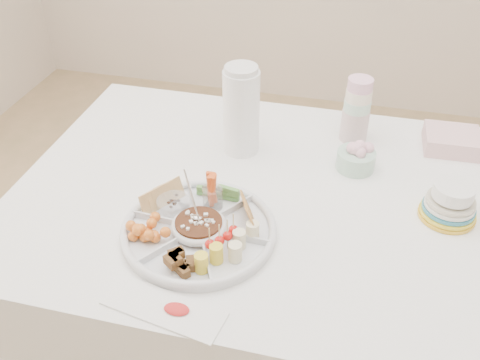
% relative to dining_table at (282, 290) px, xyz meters
% --- Properties ---
extents(dining_table, '(1.52, 1.02, 0.76)m').
position_rel_dining_table_xyz_m(dining_table, '(0.00, 0.00, 0.00)').
color(dining_table, white).
rests_on(dining_table, floor).
extents(party_tray, '(0.40, 0.40, 0.04)m').
position_rel_dining_table_xyz_m(party_tray, '(-0.19, -0.21, 0.40)').
color(party_tray, silver).
rests_on(party_tray, dining_table).
extents(bean_dip, '(0.12, 0.12, 0.04)m').
position_rel_dining_table_xyz_m(bean_dip, '(-0.19, -0.21, 0.41)').
color(bean_dip, black).
rests_on(bean_dip, party_tray).
extents(tortillas, '(0.10, 0.10, 0.06)m').
position_rel_dining_table_xyz_m(tortillas, '(-0.07, -0.15, 0.42)').
color(tortillas, olive).
rests_on(tortillas, party_tray).
extents(carrot_cucumber, '(0.11, 0.11, 0.09)m').
position_rel_dining_table_xyz_m(carrot_cucumber, '(-0.18, -0.08, 0.44)').
color(carrot_cucumber, '#E8561D').
rests_on(carrot_cucumber, party_tray).
extents(pita_raisins, '(0.13, 0.13, 0.06)m').
position_rel_dining_table_xyz_m(pita_raisins, '(-0.30, -0.14, 0.42)').
color(pita_raisins, '#E7AF7E').
rests_on(pita_raisins, party_tray).
extents(cherries, '(0.13, 0.13, 0.05)m').
position_rel_dining_table_xyz_m(cherries, '(-0.31, -0.26, 0.42)').
color(cherries, '#F4A529').
rests_on(cherries, party_tray).
extents(granola_chunks, '(0.10, 0.10, 0.04)m').
position_rel_dining_table_xyz_m(granola_chunks, '(-0.20, -0.34, 0.42)').
color(granola_chunks, brown).
rests_on(granola_chunks, party_tray).
extents(banana_tomato, '(0.11, 0.11, 0.09)m').
position_rel_dining_table_xyz_m(banana_tomato, '(-0.08, -0.28, 0.44)').
color(banana_tomato, '#DBD257').
rests_on(banana_tomato, party_tray).
extents(cup_stack, '(0.10, 0.10, 0.23)m').
position_rel_dining_table_xyz_m(cup_stack, '(0.15, 0.34, 0.50)').
color(cup_stack, silver).
rests_on(cup_stack, dining_table).
extents(thermos, '(0.11, 0.11, 0.28)m').
position_rel_dining_table_xyz_m(thermos, '(-0.18, 0.19, 0.52)').
color(thermos, white).
rests_on(thermos, dining_table).
extents(flower_bowl, '(0.14, 0.14, 0.08)m').
position_rel_dining_table_xyz_m(flower_bowl, '(0.16, 0.18, 0.42)').
color(flower_bowl, '#A9C5B3').
rests_on(flower_bowl, dining_table).
extents(napkin_stack, '(0.17, 0.14, 0.05)m').
position_rel_dining_table_xyz_m(napkin_stack, '(0.44, 0.36, 0.41)').
color(napkin_stack, beige).
rests_on(napkin_stack, dining_table).
extents(plate_stack, '(0.15, 0.15, 0.09)m').
position_rel_dining_table_xyz_m(plate_stack, '(0.41, 0.01, 0.43)').
color(plate_stack, '#DEBF56').
rests_on(plate_stack, dining_table).
extents(placemat, '(0.28, 0.14, 0.01)m').
position_rel_dining_table_xyz_m(placemat, '(-0.20, -0.45, 0.38)').
color(placemat, white).
rests_on(placemat, dining_table).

